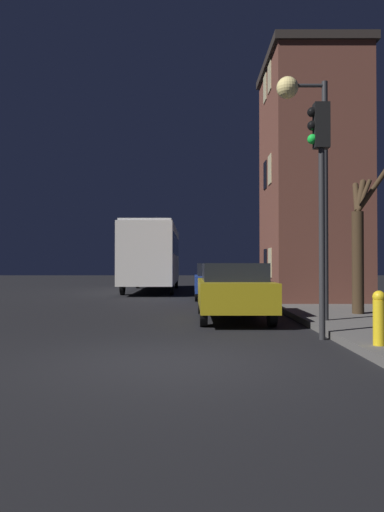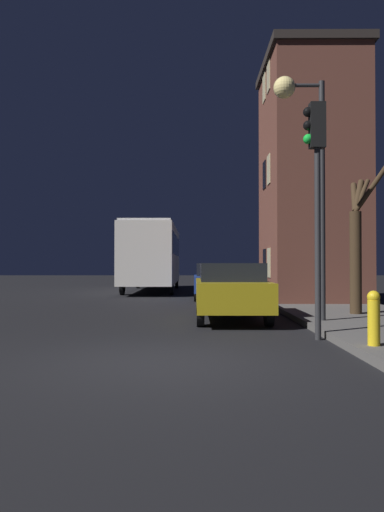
{
  "view_description": "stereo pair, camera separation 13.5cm",
  "coord_description": "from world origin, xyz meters",
  "px_view_note": "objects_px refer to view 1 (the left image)",
  "views": [
    {
      "loc": [
        0.34,
        -7.7,
        1.49
      ],
      "look_at": [
        0.39,
        10.61,
        1.8
      ],
      "focal_mm": 35.0,
      "sensor_mm": 36.0,
      "label": 1
    },
    {
      "loc": [
        0.48,
        -7.7,
        1.49
      ],
      "look_at": [
        0.39,
        10.61,
        1.8
      ],
      "focal_mm": 35.0,
      "sensor_mm": 36.0,
      "label": 2
    }
  ],
  "objects_px": {
    "car_near_lane": "(231,289)",
    "car_mid_lane": "(215,280)",
    "bare_tree": "(358,239)",
    "bus": "(152,253)",
    "traffic_light": "(319,171)",
    "fire_hydrant": "(378,317)",
    "streetlamp": "(303,135)"
  },
  "relations": [
    {
      "from": "car_near_lane",
      "to": "fire_hydrant",
      "type": "height_order",
      "value": "car_near_lane"
    },
    {
      "from": "bus",
      "to": "car_near_lane",
      "type": "distance_m",
      "value": 14.68
    },
    {
      "from": "traffic_light",
      "to": "bus",
      "type": "xyz_separation_m",
      "value": [
        -4.72,
        17.82,
        -1.2
      ]
    },
    {
      "from": "streetlamp",
      "to": "fire_hydrant",
      "type": "height_order",
      "value": "streetlamp"
    },
    {
      "from": "streetlamp",
      "to": "bare_tree",
      "type": "xyz_separation_m",
      "value": [
        1.91,
        1.74,
        -2.42
      ]
    },
    {
      "from": "streetlamp",
      "to": "traffic_light",
      "type": "bearing_deg",
      "value": -94.21
    },
    {
      "from": "bare_tree",
      "to": "bus",
      "type": "distance_m",
      "value": 15.53
    },
    {
      "from": "bare_tree",
      "to": "bus",
      "type": "xyz_separation_m",
      "value": [
        -6.79,
        13.97,
        -0.04
      ]
    },
    {
      "from": "car_near_lane",
      "to": "car_mid_lane",
      "type": "height_order",
      "value": "car_mid_lane"
    },
    {
      "from": "car_near_lane",
      "to": "streetlamp",
      "type": "bearing_deg",
      "value": -42.32
    },
    {
      "from": "traffic_light",
      "to": "fire_hydrant",
      "type": "xyz_separation_m",
      "value": [
        0.55,
        -1.61,
        -2.73
      ]
    },
    {
      "from": "bus",
      "to": "car_mid_lane",
      "type": "distance_m",
      "value": 7.14
    },
    {
      "from": "fire_hydrant",
      "to": "streetlamp",
      "type": "bearing_deg",
      "value": 96.03
    },
    {
      "from": "bare_tree",
      "to": "streetlamp",
      "type": "bearing_deg",
      "value": -137.74
    },
    {
      "from": "streetlamp",
      "to": "fire_hydrant",
      "type": "bearing_deg",
      "value": -83.97
    },
    {
      "from": "car_near_lane",
      "to": "car_mid_lane",
      "type": "distance_m",
      "value": 8.0
    },
    {
      "from": "bus",
      "to": "car_near_lane",
      "type": "bearing_deg",
      "value": -77.07
    },
    {
      "from": "bus",
      "to": "fire_hydrant",
      "type": "distance_m",
      "value": 20.19
    },
    {
      "from": "traffic_light",
      "to": "fire_hydrant",
      "type": "relative_size",
      "value": 5.19
    },
    {
      "from": "bare_tree",
      "to": "car_mid_lane",
      "type": "xyz_separation_m",
      "value": [
        -3.59,
        7.73,
        -1.37
      ]
    },
    {
      "from": "car_mid_lane",
      "to": "fire_hydrant",
      "type": "xyz_separation_m",
      "value": [
        2.07,
        -13.18,
        -0.19
      ]
    },
    {
      "from": "traffic_light",
      "to": "car_mid_lane",
      "type": "bearing_deg",
      "value": 97.47
    },
    {
      "from": "bare_tree",
      "to": "car_mid_lane",
      "type": "distance_m",
      "value": 8.63
    },
    {
      "from": "streetlamp",
      "to": "car_near_lane",
      "type": "distance_m",
      "value": 4.37
    },
    {
      "from": "car_near_lane",
      "to": "car_mid_lane",
      "type": "relative_size",
      "value": 1.05
    },
    {
      "from": "streetlamp",
      "to": "car_near_lane",
      "type": "xyz_separation_m",
      "value": [
        -1.6,
        1.46,
        -3.79
      ]
    },
    {
      "from": "bus",
      "to": "car_near_lane",
      "type": "height_order",
      "value": "bus"
    },
    {
      "from": "streetlamp",
      "to": "bare_tree",
      "type": "distance_m",
      "value": 3.54
    },
    {
      "from": "traffic_light",
      "to": "bare_tree",
      "type": "height_order",
      "value": "traffic_light"
    },
    {
      "from": "car_mid_lane",
      "to": "fire_hydrant",
      "type": "distance_m",
      "value": 13.35
    },
    {
      "from": "streetlamp",
      "to": "bus",
      "type": "xyz_separation_m",
      "value": [
        -4.87,
        15.71,
        -2.46
      ]
    },
    {
      "from": "bus",
      "to": "traffic_light",
      "type": "bearing_deg",
      "value": -75.16
    }
  ]
}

